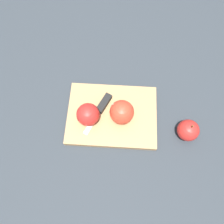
% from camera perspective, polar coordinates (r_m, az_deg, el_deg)
% --- Properties ---
extents(ground_plane, '(4.00, 4.00, 0.00)m').
position_cam_1_polar(ground_plane, '(0.78, -0.00, -1.17)').
color(ground_plane, '#282D33').
extents(cutting_board, '(0.35, 0.28, 0.02)m').
position_cam_1_polar(cutting_board, '(0.77, -0.00, -0.86)').
color(cutting_board, '#A37A4C').
rests_on(cutting_board, ground_plane).
extents(apple_half_left, '(0.08, 0.08, 0.08)m').
position_cam_1_polar(apple_half_left, '(0.72, 2.64, 0.24)').
color(apple_half_left, red).
rests_on(apple_half_left, cutting_board).
extents(apple_half_right, '(0.08, 0.08, 0.08)m').
position_cam_1_polar(apple_half_right, '(0.72, -6.29, -0.65)').
color(apple_half_right, red).
rests_on(apple_half_right, cutting_board).
extents(knife, '(0.06, 0.16, 0.02)m').
position_cam_1_polar(knife, '(0.76, -2.38, 1.81)').
color(knife, silver).
rests_on(knife, cutting_board).
extents(apple_whole, '(0.07, 0.07, 0.08)m').
position_cam_1_polar(apple_whole, '(0.77, 19.24, -4.53)').
color(apple_whole, red).
rests_on(apple_whole, ground_plane).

